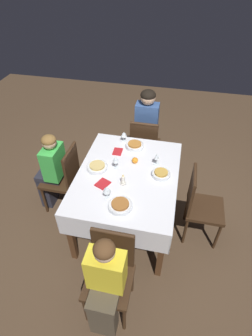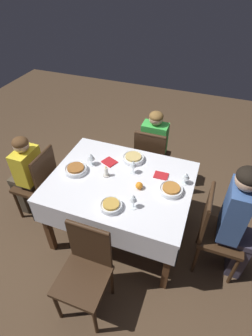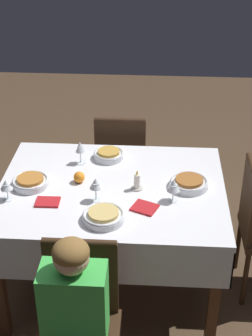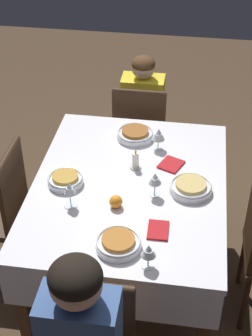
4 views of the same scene
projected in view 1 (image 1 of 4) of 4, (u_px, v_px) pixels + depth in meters
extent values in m
plane|color=#4C3826|center=(127.00, 220.00, 3.26)|extent=(8.00, 8.00, 0.00)
cube|color=silver|center=(128.00, 175.00, 2.76)|extent=(1.35, 1.05, 0.04)
cube|color=silver|center=(82.00, 178.00, 2.94)|extent=(1.35, 0.01, 0.24)
cube|color=silver|center=(176.00, 192.00, 2.77)|extent=(1.35, 0.01, 0.24)
cube|color=silver|center=(138.00, 149.00, 3.35)|extent=(0.01, 1.05, 0.24)
cube|color=silver|center=(112.00, 236.00, 2.36)|extent=(0.01, 1.05, 0.24)
cube|color=#4C2D19|center=(104.00, 162.00, 3.54)|extent=(0.06, 0.06, 0.74)
cube|color=#4C2D19|center=(71.00, 236.00, 2.65)|extent=(0.06, 0.06, 0.74)
cube|color=#4C2D19|center=(172.00, 172.00, 3.39)|extent=(0.06, 0.06, 0.74)
cube|color=#4C2D19|center=(161.00, 254.00, 2.50)|extent=(0.06, 0.06, 0.74)
cube|color=#382314|center=(145.00, 145.00, 3.72)|extent=(0.40, 0.40, 0.04)
cube|color=#382314|center=(144.00, 139.00, 3.42)|extent=(0.03, 0.36, 0.44)
cylinder|color=#382314|center=(144.00, 124.00, 3.28)|extent=(0.04, 0.36, 0.04)
cylinder|color=#382314|center=(157.00, 153.00, 3.96)|extent=(0.03, 0.03, 0.42)
cylinder|color=#382314|center=(135.00, 150.00, 4.02)|extent=(0.03, 0.03, 0.42)
cylinder|color=#382314|center=(154.00, 167.00, 3.71)|extent=(0.03, 0.03, 0.42)
cylinder|color=#382314|center=(130.00, 164.00, 3.77)|extent=(0.03, 0.03, 0.42)
cube|color=#382314|center=(60.00, 180.00, 3.18)|extent=(0.40, 0.40, 0.04)
cube|color=#382314|center=(71.00, 167.00, 3.00)|extent=(0.36, 0.03, 0.44)
cylinder|color=#382314|center=(69.00, 152.00, 2.85)|extent=(0.36, 0.04, 0.04)
cylinder|color=#382314|center=(56.00, 181.00, 3.49)|extent=(0.03, 0.03, 0.42)
cylinder|color=#382314|center=(44.00, 200.00, 3.24)|extent=(0.03, 0.03, 0.42)
cylinder|color=#382314|center=(80.00, 185.00, 3.43)|extent=(0.03, 0.03, 0.42)
cylinder|color=#382314|center=(71.00, 205.00, 3.18)|extent=(0.03, 0.03, 0.42)
cube|color=#382314|center=(109.00, 283.00, 2.23)|extent=(0.40, 0.40, 0.04)
cube|color=#382314|center=(113.00, 248.00, 2.20)|extent=(0.03, 0.36, 0.44)
cylinder|color=#382314|center=(112.00, 233.00, 2.06)|extent=(0.04, 0.36, 0.04)
cylinder|color=#382314|center=(86.00, 310.00, 2.28)|extent=(0.03, 0.03, 0.42)
cylinder|color=#382314|center=(124.00, 319.00, 2.22)|extent=(0.03, 0.03, 0.42)
cylinder|color=#382314|center=(97.00, 273.00, 2.53)|extent=(0.03, 0.03, 0.42)
cylinder|color=#382314|center=(132.00, 280.00, 2.47)|extent=(0.03, 0.03, 0.42)
cube|color=#382314|center=(205.00, 208.00, 2.84)|extent=(0.40, 0.40, 0.04)
cube|color=#382314|center=(191.00, 190.00, 2.71)|extent=(0.36, 0.03, 0.44)
cylinder|color=#382314|center=(195.00, 175.00, 2.57)|extent=(0.36, 0.04, 0.04)
cylinder|color=#382314|center=(217.00, 237.00, 2.84)|extent=(0.03, 0.03, 0.42)
cylinder|color=#382314|center=(216.00, 212.00, 3.09)|extent=(0.03, 0.03, 0.42)
cylinder|color=#382314|center=(185.00, 231.00, 2.89)|extent=(0.03, 0.03, 0.42)
cylinder|color=#382314|center=(186.00, 208.00, 3.15)|extent=(0.03, 0.03, 0.42)
cube|color=#383342|center=(146.00, 149.00, 4.00)|extent=(0.14, 0.22, 0.46)
cube|color=#383342|center=(146.00, 138.00, 3.77)|extent=(0.31, 0.24, 0.06)
cube|color=#38568E|center=(147.00, 123.00, 3.51)|extent=(0.18, 0.30, 0.55)
sphere|color=#D6A884|center=(148.00, 98.00, 3.27)|extent=(0.19, 0.19, 0.19)
ellipsoid|color=black|center=(148.00, 95.00, 3.24)|extent=(0.19, 0.19, 0.13)
cube|color=#282833|center=(48.00, 189.00, 3.35)|extent=(0.23, 0.14, 0.46)
cube|color=#282833|center=(50.00, 175.00, 3.17)|extent=(0.24, 0.31, 0.06)
cube|color=green|center=(54.00, 162.00, 3.01)|extent=(0.30, 0.18, 0.39)
sphere|color=#D6A884|center=(49.00, 142.00, 2.83)|extent=(0.16, 0.16, 0.16)
ellipsoid|color=brown|center=(48.00, 140.00, 2.81)|extent=(0.16, 0.16, 0.11)
cube|color=#4C4233|center=(104.00, 317.00, 2.21)|extent=(0.14, 0.22, 0.46)
cube|color=#4C4233|center=(105.00, 293.00, 2.11)|extent=(0.31, 0.24, 0.06)
cube|color=yellow|center=(106.00, 270.00, 2.03)|extent=(0.18, 0.30, 0.38)
sphere|color=beige|center=(104.00, 251.00, 1.85)|extent=(0.16, 0.16, 0.16)
ellipsoid|color=brown|center=(104.00, 249.00, 1.83)|extent=(0.16, 0.16, 0.11)
cylinder|color=silver|center=(135.00, 146.00, 3.10)|extent=(0.22, 0.22, 0.04)
torus|color=silver|center=(135.00, 144.00, 3.08)|extent=(0.21, 0.21, 0.01)
cylinder|color=#B2702D|center=(135.00, 144.00, 3.08)|extent=(0.16, 0.16, 0.02)
cylinder|color=white|center=(124.00, 141.00, 3.21)|extent=(0.06, 0.06, 0.00)
cylinder|color=white|center=(124.00, 138.00, 3.18)|extent=(0.01, 0.01, 0.07)
cone|color=white|center=(124.00, 134.00, 3.14)|extent=(0.07, 0.07, 0.06)
cylinder|color=white|center=(124.00, 135.00, 3.15)|extent=(0.04, 0.04, 0.03)
cylinder|color=silver|center=(97.00, 167.00, 2.81)|extent=(0.23, 0.23, 0.04)
torus|color=silver|center=(97.00, 166.00, 2.79)|extent=(0.22, 0.22, 0.01)
cylinder|color=tan|center=(97.00, 165.00, 2.79)|extent=(0.16, 0.16, 0.02)
cylinder|color=white|center=(116.00, 167.00, 2.83)|extent=(0.06, 0.06, 0.00)
cylinder|color=white|center=(116.00, 164.00, 2.80)|extent=(0.01, 0.01, 0.08)
cone|color=white|center=(116.00, 159.00, 2.76)|extent=(0.07, 0.07, 0.06)
cylinder|color=white|center=(116.00, 160.00, 2.77)|extent=(0.04, 0.04, 0.03)
cylinder|color=silver|center=(120.00, 206.00, 2.40)|extent=(0.23, 0.23, 0.04)
torus|color=silver|center=(120.00, 204.00, 2.38)|extent=(0.22, 0.22, 0.01)
cylinder|color=#995B28|center=(120.00, 204.00, 2.38)|extent=(0.16, 0.16, 0.02)
cylinder|color=white|center=(107.00, 197.00, 2.51)|extent=(0.06, 0.06, 0.00)
cylinder|color=white|center=(107.00, 194.00, 2.48)|extent=(0.01, 0.01, 0.06)
cone|color=white|center=(107.00, 189.00, 2.44)|extent=(0.08, 0.08, 0.07)
cylinder|color=white|center=(107.00, 190.00, 2.45)|extent=(0.05, 0.05, 0.03)
cylinder|color=silver|center=(161.00, 174.00, 2.72)|extent=(0.20, 0.20, 0.04)
torus|color=silver|center=(161.00, 173.00, 2.71)|extent=(0.19, 0.19, 0.01)
cylinder|color=gold|center=(161.00, 172.00, 2.70)|extent=(0.14, 0.14, 0.02)
cylinder|color=white|center=(156.00, 164.00, 2.87)|extent=(0.07, 0.07, 0.00)
cylinder|color=white|center=(156.00, 161.00, 2.84)|extent=(0.01, 0.01, 0.08)
cone|color=white|center=(157.00, 156.00, 2.80)|extent=(0.06, 0.06, 0.07)
cylinder|color=white|center=(157.00, 157.00, 2.81)|extent=(0.04, 0.04, 0.03)
cylinder|color=beige|center=(123.00, 183.00, 2.64)|extent=(0.07, 0.07, 0.01)
cylinder|color=white|center=(123.00, 180.00, 2.61)|extent=(0.04, 0.04, 0.09)
ellipsoid|color=#F9C64C|center=(123.00, 176.00, 2.57)|extent=(0.01, 0.01, 0.03)
sphere|color=orange|center=(135.00, 160.00, 2.87)|extent=(0.07, 0.07, 0.07)
cube|color=red|center=(118.00, 152.00, 3.04)|extent=(0.14, 0.10, 0.01)
cube|color=red|center=(103.00, 184.00, 2.63)|extent=(0.17, 0.16, 0.01)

